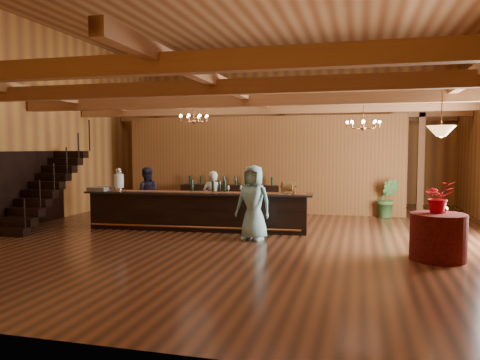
% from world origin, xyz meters
% --- Properties ---
extents(floor, '(14.00, 14.00, 0.00)m').
position_xyz_m(floor, '(0.00, 0.00, 0.00)').
color(floor, brown).
rests_on(floor, ground).
extents(ceiling, '(14.00, 14.00, 0.00)m').
position_xyz_m(ceiling, '(0.00, 0.00, 5.50)').
color(ceiling, '#996A40').
rests_on(ceiling, wall_back).
extents(wall_back, '(12.00, 0.10, 5.50)m').
position_xyz_m(wall_back, '(0.00, 7.00, 2.75)').
color(wall_back, '#B87E33').
rests_on(wall_back, floor).
extents(wall_front, '(12.00, 0.10, 5.50)m').
position_xyz_m(wall_front, '(0.00, -7.00, 2.75)').
color(wall_front, '#B87E33').
rests_on(wall_front, floor).
extents(wall_left, '(0.10, 14.00, 5.50)m').
position_xyz_m(wall_left, '(-6.00, 0.00, 2.75)').
color(wall_left, '#B87E33').
rests_on(wall_left, floor).
extents(beam_grid, '(11.90, 13.90, 0.39)m').
position_xyz_m(beam_grid, '(0.00, 0.51, 3.24)').
color(beam_grid, '#9D6A35').
rests_on(beam_grid, wall_left).
extents(support_posts, '(9.20, 10.20, 3.20)m').
position_xyz_m(support_posts, '(0.00, -0.50, 1.60)').
color(support_posts, '#9D6A35').
rests_on(support_posts, floor).
extents(partition_wall, '(9.00, 0.18, 3.10)m').
position_xyz_m(partition_wall, '(-0.50, 3.50, 1.55)').
color(partition_wall, brown).
rests_on(partition_wall, floor).
extents(staircase, '(1.00, 2.80, 2.00)m').
position_xyz_m(staircase, '(-5.45, -0.74, 1.00)').
color(staircase, black).
rests_on(staircase, floor).
extents(backroom_boxes, '(4.10, 0.60, 1.10)m').
position_xyz_m(backroom_boxes, '(-0.29, 5.50, 0.53)').
color(backroom_boxes, black).
rests_on(backroom_boxes, floor).
extents(tasting_bar, '(5.85, 1.16, 0.98)m').
position_xyz_m(tasting_bar, '(-1.36, -0.17, 0.49)').
color(tasting_bar, black).
rests_on(tasting_bar, floor).
extents(beverage_dispenser, '(0.26, 0.26, 0.60)m').
position_xyz_m(beverage_dispenser, '(-3.49, -0.28, 1.26)').
color(beverage_dispenser, silver).
rests_on(beverage_dispenser, tasting_bar).
extents(glass_rack_tray, '(0.50, 0.50, 0.10)m').
position_xyz_m(glass_rack_tray, '(-3.95, -0.40, 1.02)').
color(glass_rack_tray, gray).
rests_on(glass_rack_tray, tasting_bar).
extents(raffle_drum, '(0.34, 0.24, 0.30)m').
position_xyz_m(raffle_drum, '(0.95, -0.04, 1.15)').
color(raffle_drum, brown).
rests_on(raffle_drum, tasting_bar).
extents(bar_bottle_0, '(0.07, 0.07, 0.30)m').
position_xyz_m(bar_bottle_0, '(-1.52, -0.07, 1.12)').
color(bar_bottle_0, black).
rests_on(bar_bottle_0, tasting_bar).
extents(bar_bottle_1, '(0.07, 0.07, 0.30)m').
position_xyz_m(bar_bottle_1, '(-0.97, -0.03, 1.12)').
color(bar_bottle_1, black).
rests_on(bar_bottle_1, tasting_bar).
extents(bar_bottle_2, '(0.07, 0.07, 0.30)m').
position_xyz_m(bar_bottle_2, '(-0.81, -0.01, 1.12)').
color(bar_bottle_2, black).
rests_on(bar_bottle_2, tasting_bar).
extents(bar_bottle_3, '(0.07, 0.07, 0.30)m').
position_xyz_m(bar_bottle_3, '(-0.67, -0.00, 1.12)').
color(bar_bottle_3, black).
rests_on(bar_bottle_3, tasting_bar).
extents(backbar_shelf, '(3.19, 0.91, 0.89)m').
position_xyz_m(backbar_shelf, '(-1.44, 3.21, 0.44)').
color(backbar_shelf, black).
rests_on(backbar_shelf, floor).
extents(round_table, '(1.01, 1.01, 0.87)m').
position_xyz_m(round_table, '(4.07, -2.04, 0.44)').
color(round_table, '#5D120A').
rests_on(round_table, floor).
extents(chandelier_left, '(0.80, 0.80, 0.46)m').
position_xyz_m(chandelier_left, '(-1.78, 0.80, 2.90)').
color(chandelier_left, '#C97D46').
rests_on(chandelier_left, beam_grid).
extents(chandelier_right, '(0.80, 0.80, 0.69)m').
position_xyz_m(chandelier_right, '(2.69, 0.52, 2.66)').
color(chandelier_right, '#C97D46').
rests_on(chandelier_right, beam_grid).
extents(pendant_lamp, '(0.52, 0.52, 0.90)m').
position_xyz_m(pendant_lamp, '(4.07, -2.04, 2.40)').
color(pendant_lamp, '#C97D46').
rests_on(pendant_lamp, beam_grid).
extents(bartender, '(0.58, 0.42, 1.48)m').
position_xyz_m(bartender, '(-1.15, 0.51, 0.74)').
color(bartender, white).
rests_on(bartender, floor).
extents(staff_second, '(0.93, 0.86, 1.55)m').
position_xyz_m(staff_second, '(-3.18, 0.71, 0.77)').
color(staff_second, '#222035').
rests_on(staff_second, floor).
extents(guest, '(0.92, 0.70, 1.70)m').
position_xyz_m(guest, '(0.31, -1.04, 0.85)').
color(guest, '#7EBFCA').
rests_on(guest, floor).
extents(floor_plant, '(0.68, 0.57, 1.16)m').
position_xyz_m(floor_plant, '(3.44, 3.23, 0.58)').
color(floor_plant, '#38692F').
rests_on(floor_plant, floor).
extents(table_flowers, '(0.68, 0.64, 0.60)m').
position_xyz_m(table_flowers, '(4.07, -1.94, 1.18)').
color(table_flowers, '#BC061A').
rests_on(table_flowers, round_table).
extents(table_vase, '(0.20, 0.20, 0.31)m').
position_xyz_m(table_vase, '(4.15, -1.92, 1.03)').
color(table_vase, '#C97D46').
rests_on(table_vase, round_table).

